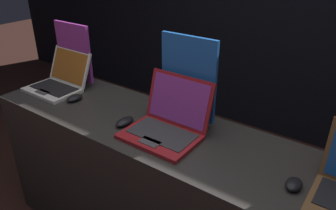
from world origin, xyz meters
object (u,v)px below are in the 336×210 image
Objects in this scene: promo_stand_middle at (188,82)px; mouse_back at (294,184)px; mouse_middle at (125,122)px; promo_stand_front at (74,55)px; laptop_middle at (167,122)px; laptop_front at (59,81)px; mouse_front at (75,98)px.

promo_stand_middle is 0.71m from mouse_back.
mouse_middle is 0.40m from promo_stand_middle.
mouse_middle reaches higher than mouse_back.
promo_stand_front reaches higher than laptop_middle.
mouse_back is at bearing -19.28° from promo_stand_middle.
promo_stand_middle reaches higher than laptop_middle.
laptop_front is 0.94× the size of laptop_middle.
laptop_front is at bearing 177.38° from laptop_middle.
laptop_front reaches higher than mouse_middle.
laptop_middle reaches higher than laptop_front.
mouse_front is at bearing -43.40° from promo_stand_front.
mouse_front is (0.23, -0.07, -0.04)m from laptop_front.
mouse_middle is (0.45, -0.04, -0.00)m from mouse_front.
mouse_front is at bearing 179.20° from mouse_back.
mouse_front is 0.30× the size of laptop_middle.
laptop_front is at bearing 163.70° from mouse_front.
promo_stand_front reaches higher than mouse_back.
laptop_middle is at bearing -2.62° from laptop_front.
laptop_middle is 3.14× the size of mouse_middle.
promo_stand_front is 1.58m from mouse_back.
laptop_middle is at bearing 176.18° from mouse_back.
laptop_front reaches higher than mouse_back.
mouse_front is 0.74m from promo_stand_middle.
mouse_back is (0.64, -0.23, -0.20)m from promo_stand_middle.
laptop_front reaches higher than mouse_front.
mouse_front reaches higher than mouse_middle.
mouse_middle is 0.26× the size of promo_stand_middle.
promo_stand_middle is (0.24, 0.25, 0.20)m from mouse_middle.
mouse_back is at bearing -3.12° from laptop_front.
laptop_middle is at bearing -11.78° from promo_stand_front.
mouse_back is (1.55, -0.23, -0.18)m from promo_stand_front.
mouse_back is (1.55, -0.08, -0.04)m from laptop_front.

